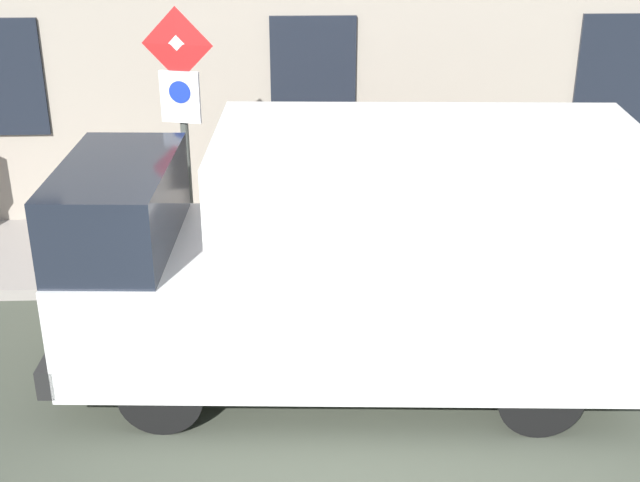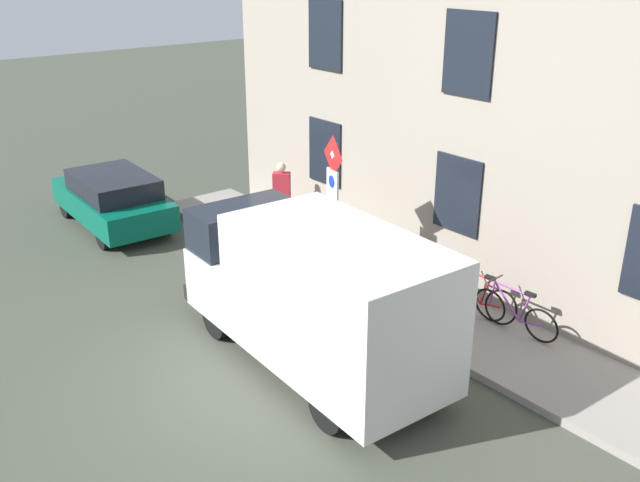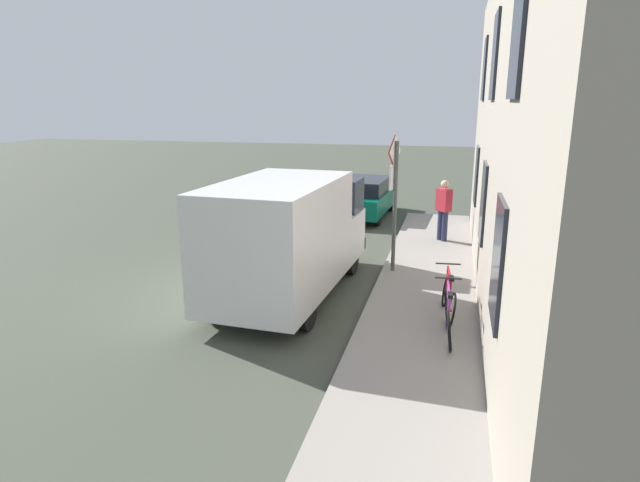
{
  "view_description": "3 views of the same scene",
  "coord_description": "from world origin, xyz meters",
  "px_view_note": "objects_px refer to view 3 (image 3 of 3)",
  "views": [
    {
      "loc": [
        -6.18,
        0.36,
        4.73
      ],
      "look_at": [
        1.94,
        0.03,
        1.06
      ],
      "focal_mm": 48.49,
      "sensor_mm": 36.0,
      "label": 1
    },
    {
      "loc": [
        -5.41,
        -8.33,
        6.46
      ],
      "look_at": [
        2.48,
        1.3,
        1.34
      ],
      "focal_mm": 39.83,
      "sensor_mm": 36.0,
      "label": 2
    },
    {
      "loc": [
        4.25,
        -10.4,
        3.96
      ],
      "look_at": [
        1.75,
        -0.52,
        1.28
      ],
      "focal_mm": 29.74,
      "sensor_mm": 36.0,
      "label": 3
    }
  ],
  "objects_px": {
    "bicycle_purple": "(448,316)",
    "parked_hatchback": "(363,196)",
    "sign_post_stacked": "(394,184)",
    "pedestrian": "(443,208)",
    "delivery_van": "(289,234)",
    "bicycle_red": "(449,298)"
  },
  "relations": [
    {
      "from": "delivery_van",
      "to": "bicycle_red",
      "type": "height_order",
      "value": "delivery_van"
    },
    {
      "from": "sign_post_stacked",
      "to": "bicycle_purple",
      "type": "xyz_separation_m",
      "value": [
        1.34,
        -3.4,
        -1.67
      ]
    },
    {
      "from": "delivery_van",
      "to": "bicycle_red",
      "type": "relative_size",
      "value": 3.16
    },
    {
      "from": "delivery_van",
      "to": "bicycle_purple",
      "type": "xyz_separation_m",
      "value": [
        3.26,
        -1.61,
        -0.82
      ]
    },
    {
      "from": "sign_post_stacked",
      "to": "bicycle_red",
      "type": "relative_size",
      "value": 1.76
    },
    {
      "from": "sign_post_stacked",
      "to": "delivery_van",
      "type": "xyz_separation_m",
      "value": [
        -1.92,
        -1.79,
        -0.84
      ]
    },
    {
      "from": "sign_post_stacked",
      "to": "bicycle_purple",
      "type": "distance_m",
      "value": 4.01
    },
    {
      "from": "delivery_van",
      "to": "bicycle_purple",
      "type": "distance_m",
      "value": 3.72
    },
    {
      "from": "delivery_van",
      "to": "sign_post_stacked",
      "type": "bearing_deg",
      "value": -43.9
    },
    {
      "from": "sign_post_stacked",
      "to": "delivery_van",
      "type": "distance_m",
      "value": 2.76
    },
    {
      "from": "delivery_van",
      "to": "parked_hatchback",
      "type": "distance_m",
      "value": 8.2
    },
    {
      "from": "bicycle_red",
      "to": "pedestrian",
      "type": "distance_m",
      "value": 5.71
    },
    {
      "from": "delivery_van",
      "to": "parked_hatchback",
      "type": "xyz_separation_m",
      "value": [
        0.15,
        8.18,
        -0.6
      ]
    },
    {
      "from": "pedestrian",
      "to": "bicycle_red",
      "type": "bearing_deg",
      "value": -132.11
    },
    {
      "from": "bicycle_red",
      "to": "delivery_van",
      "type": "bearing_deg",
      "value": 71.48
    },
    {
      "from": "bicycle_purple",
      "to": "parked_hatchback",
      "type": "bearing_deg",
      "value": 14.11
    },
    {
      "from": "sign_post_stacked",
      "to": "pedestrian",
      "type": "relative_size",
      "value": 1.76
    },
    {
      "from": "delivery_van",
      "to": "parked_hatchback",
      "type": "height_order",
      "value": "delivery_van"
    },
    {
      "from": "bicycle_red",
      "to": "pedestrian",
      "type": "height_order",
      "value": "pedestrian"
    },
    {
      "from": "parked_hatchback",
      "to": "pedestrian",
      "type": "distance_m",
      "value": 4.32
    },
    {
      "from": "delivery_van",
      "to": "bicycle_purple",
      "type": "height_order",
      "value": "delivery_van"
    },
    {
      "from": "sign_post_stacked",
      "to": "pedestrian",
      "type": "bearing_deg",
      "value": 71.27
    }
  ]
}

